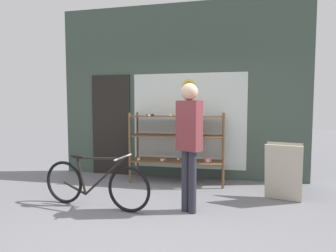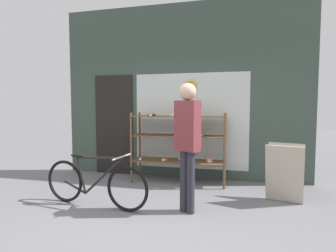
% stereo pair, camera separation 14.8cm
% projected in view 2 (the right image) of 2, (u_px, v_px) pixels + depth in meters
% --- Properties ---
extents(ground_plane, '(30.00, 30.00, 0.00)m').
position_uv_depth(ground_plane, '(146.00, 224.00, 3.18)').
color(ground_plane, slate).
extents(storefront_facade, '(4.97, 0.13, 3.48)m').
position_uv_depth(storefront_facade, '(179.00, 94.00, 5.28)').
color(storefront_facade, '#3D4C42').
rests_on(storefront_facade, ground_plane).
extents(display_case, '(1.76, 0.52, 1.32)m').
position_uv_depth(display_case, '(179.00, 139.00, 4.94)').
color(display_case, brown).
rests_on(display_case, ground_plane).
extents(bicycle, '(1.69, 0.46, 0.76)m').
position_uv_depth(bicycle, '(94.00, 183.00, 3.75)').
color(bicycle, black).
rests_on(bicycle, ground_plane).
extents(sandwich_board, '(0.60, 0.50, 0.87)m').
position_uv_depth(sandwich_board, '(285.00, 173.00, 3.93)').
color(sandwich_board, '#B2A893').
rests_on(sandwich_board, ground_plane).
extents(pedestrian, '(0.37, 0.30, 1.74)m').
position_uv_depth(pedestrian, '(187.00, 136.00, 3.49)').
color(pedestrian, '#282833').
rests_on(pedestrian, ground_plane).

